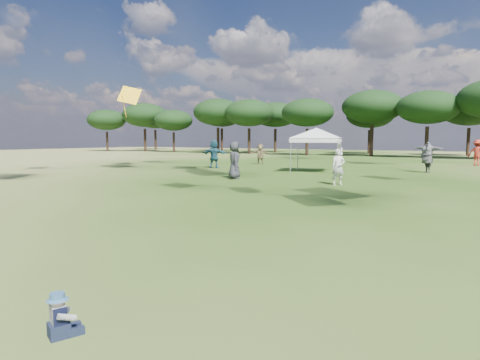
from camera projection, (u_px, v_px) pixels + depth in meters
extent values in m
cylinder|color=black|center=(107.00, 141.00, 64.05)|extent=(0.35, 0.35, 3.09)
ellipsoid|color=black|center=(107.00, 120.00, 63.70)|extent=(6.01, 6.01, 3.24)
cylinder|color=black|center=(145.00, 140.00, 62.49)|extent=(0.40, 0.40, 3.51)
ellipsoid|color=black|center=(145.00, 115.00, 62.10)|extent=(6.82, 6.82, 3.68)
cylinder|color=black|center=(174.00, 142.00, 59.45)|extent=(0.33, 0.33, 2.92)
ellipsoid|color=black|center=(173.00, 120.00, 59.12)|extent=(5.67, 5.67, 3.06)
cylinder|color=black|center=(218.00, 140.00, 55.44)|extent=(0.40, 0.40, 3.49)
ellipsoid|color=black|center=(218.00, 112.00, 55.04)|extent=(6.79, 6.79, 3.66)
cylinder|color=black|center=(249.00, 141.00, 52.51)|extent=(0.38, 0.38, 3.32)
ellipsoid|color=black|center=(249.00, 113.00, 52.14)|extent=(6.44, 6.44, 3.47)
cylinder|color=black|center=(307.00, 142.00, 47.50)|extent=(0.36, 0.36, 3.14)
ellipsoid|color=black|center=(307.00, 113.00, 47.15)|extent=(6.11, 6.11, 3.29)
cylinder|color=black|center=(371.00, 141.00, 45.03)|extent=(0.40, 0.40, 3.46)
ellipsoid|color=black|center=(373.00, 107.00, 44.64)|extent=(6.73, 6.73, 3.63)
cylinder|color=black|center=(427.00, 142.00, 40.99)|extent=(0.37, 0.37, 3.21)
ellipsoid|color=black|center=(428.00, 107.00, 40.63)|extent=(6.24, 6.24, 3.36)
cylinder|color=black|center=(156.00, 140.00, 73.05)|extent=(0.41, 0.41, 3.56)
ellipsoid|color=black|center=(155.00, 118.00, 72.65)|extent=(6.92, 6.92, 3.73)
cylinder|color=black|center=(222.00, 140.00, 65.06)|extent=(0.41, 0.41, 3.62)
ellipsoid|color=black|center=(222.00, 115.00, 64.65)|extent=(7.03, 7.03, 3.79)
cylinder|color=black|center=(275.00, 141.00, 57.77)|extent=(0.39, 0.39, 3.37)
ellipsoid|color=black|center=(275.00, 115.00, 57.39)|extent=(6.54, 6.54, 3.53)
cylinder|color=black|center=(369.00, 142.00, 52.50)|extent=(0.36, 0.36, 3.11)
ellipsoid|color=black|center=(370.00, 115.00, 52.15)|extent=(6.05, 6.05, 3.26)
cylinder|color=black|center=(468.00, 142.00, 45.87)|extent=(0.37, 0.37, 3.20)
ellipsoid|color=black|center=(470.00, 111.00, 45.51)|extent=(6.21, 6.21, 3.35)
cylinder|color=gray|center=(291.00, 156.00, 22.92)|extent=(0.06, 0.06, 1.93)
cylinder|color=gray|center=(337.00, 157.00, 22.16)|extent=(0.06, 0.06, 1.93)
cylinder|color=gray|center=(298.00, 155.00, 25.39)|extent=(0.06, 0.06, 1.93)
cylinder|color=gray|center=(340.00, 155.00, 24.63)|extent=(0.06, 0.06, 1.93)
cube|color=silver|center=(316.00, 140.00, 23.68)|extent=(3.37, 3.37, 0.25)
pyramid|color=silver|center=(317.00, 128.00, 23.60)|extent=(5.43, 5.43, 0.60)
cube|color=black|center=(59.00, 330.00, 3.98)|extent=(0.25, 0.25, 0.15)
cube|color=black|center=(72.00, 327.00, 4.12)|extent=(0.13, 0.19, 0.08)
cube|color=black|center=(75.00, 332.00, 4.02)|extent=(0.13, 0.19, 0.08)
cube|color=white|center=(58.00, 314.00, 3.97)|extent=(0.22, 0.19, 0.19)
cylinder|color=white|center=(61.00, 309.00, 4.09)|extent=(0.12, 0.19, 0.12)
cylinder|color=white|center=(67.00, 317.00, 3.90)|extent=(0.12, 0.19, 0.12)
sphere|color=#E0B293|center=(58.00, 302.00, 3.95)|extent=(0.13, 0.13, 0.13)
cone|color=teal|center=(57.00, 299.00, 3.95)|extent=(0.22, 0.22, 0.02)
cylinder|color=teal|center=(57.00, 296.00, 3.95)|extent=(0.14, 0.14, 0.06)
imported|color=#215163|center=(214.00, 154.00, 26.96)|extent=(1.84, 1.05, 1.89)
imported|color=#A6271B|center=(477.00, 153.00, 29.32)|extent=(1.37, 0.99, 1.91)
imported|color=#47464B|center=(427.00, 157.00, 23.21)|extent=(2.14, 1.78, 1.79)
imported|color=#2D2E32|center=(234.00, 160.00, 19.62)|extent=(1.02, 1.06, 1.83)
imported|color=olive|center=(260.00, 154.00, 30.93)|extent=(1.55, 0.75, 1.60)
imported|color=silver|center=(339.00, 153.00, 33.20)|extent=(0.86, 0.96, 1.61)
imported|color=beige|center=(338.00, 167.00, 17.00)|extent=(0.67, 0.63, 1.54)
plane|color=yellow|center=(130.00, 95.00, 27.39)|extent=(1.81, 2.09, 1.51)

